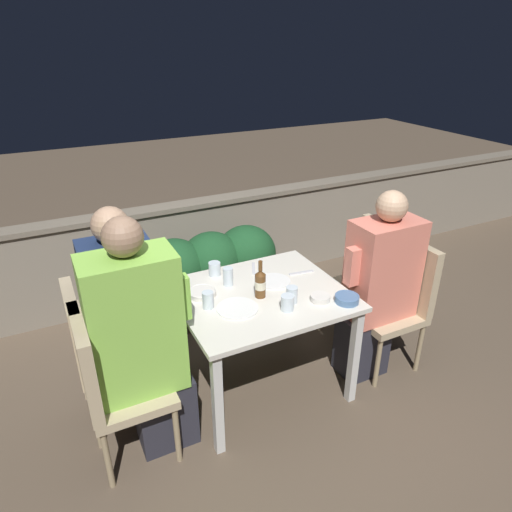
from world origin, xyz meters
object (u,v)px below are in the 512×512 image
object	(u,v)px
chair_left_near	(108,380)
person_green_blouse	(143,343)
beer_bottle	(260,283)
person_coral_top	(377,287)
person_navy_jumper	(130,318)
chair_left_far	(97,349)
chair_right_far	(370,273)
chair_right_near	(399,295)

from	to	relation	value
chair_left_near	person_green_blouse	bearing A→B (deg)	-0.00
beer_bottle	person_coral_top	bearing A→B (deg)	-10.42
chair_left_near	person_navy_jumper	xyz separation A→B (m)	(0.19, 0.28, 0.14)
chair_left_far	chair_right_far	size ratio (longest dim) A/B	1.00
chair_left_far	person_coral_top	distance (m)	1.74
chair_left_near	chair_right_far	distance (m)	1.95
chair_left_far	person_green_blouse	bearing A→B (deg)	-54.29
chair_left_far	beer_bottle	size ratio (longest dim) A/B	3.86
chair_left_near	chair_right_near	bearing A→B (deg)	-0.42
chair_left_far	beer_bottle	bearing A→B (deg)	-9.46
chair_right_near	beer_bottle	distance (m)	1.01
person_green_blouse	person_navy_jumper	size ratio (longest dim) A/B	1.03
person_navy_jumper	chair_right_near	world-z (taller)	person_navy_jumper
person_green_blouse	beer_bottle	size ratio (longest dim) A/B	5.90
chair_right_near	person_coral_top	xyz separation A→B (m)	(-0.20, -0.00, 0.11)
chair_left_near	beer_bottle	size ratio (longest dim) A/B	3.86
person_coral_top	beer_bottle	xyz separation A→B (m)	(-0.77, 0.14, 0.15)
person_navy_jumper	chair_right_far	distance (m)	1.74
person_navy_jumper	beer_bottle	size ratio (longest dim) A/B	5.70
person_coral_top	chair_left_near	bearing A→B (deg)	179.53
chair_right_near	chair_right_far	bearing A→B (deg)	84.82
chair_left_near	person_navy_jumper	bearing A→B (deg)	56.43
chair_left_far	chair_right_far	xyz separation A→B (m)	(1.94, 0.04, 0.00)
chair_left_near	person_green_blouse	xyz separation A→B (m)	(0.20, -0.00, 0.16)
chair_right_near	person_coral_top	size ratio (longest dim) A/B	0.70
person_navy_jumper	chair_right_far	bearing A→B (deg)	1.35
person_green_blouse	beer_bottle	world-z (taller)	person_green_blouse
person_navy_jumper	beer_bottle	world-z (taller)	person_navy_jumper
person_green_blouse	person_navy_jumper	distance (m)	0.28
person_green_blouse	chair_right_far	world-z (taller)	person_green_blouse
person_green_blouse	person_coral_top	distance (m)	1.50
person_coral_top	chair_left_far	bearing A→B (deg)	170.10
person_coral_top	chair_right_far	distance (m)	0.42
chair_left_near	chair_right_near	size ratio (longest dim) A/B	1.00
chair_right_far	beer_bottle	size ratio (longest dim) A/B	3.86
chair_left_far	chair_right_near	world-z (taller)	same
person_navy_jumper	chair_left_far	bearing A→B (deg)	-180.00
person_navy_jumper	person_coral_top	distance (m)	1.54
person_navy_jumper	beer_bottle	xyz separation A→B (m)	(0.74, -0.16, 0.12)
chair_left_far	person_navy_jumper	xyz separation A→B (m)	(0.20, 0.00, 0.14)
chair_right_near	person_coral_top	bearing A→B (deg)	-180.00
person_green_blouse	chair_right_near	size ratio (longest dim) A/B	1.53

